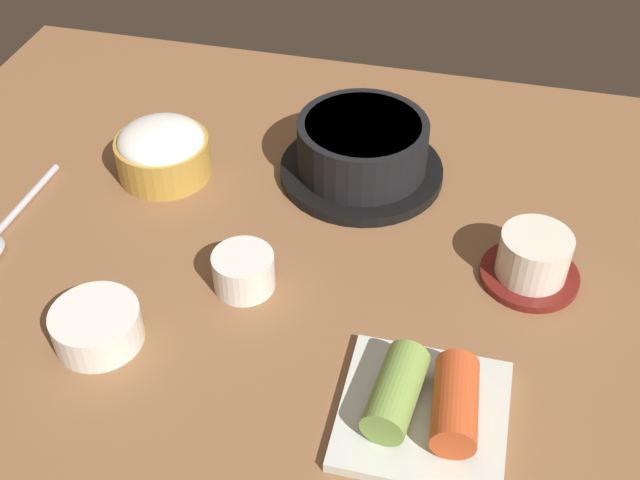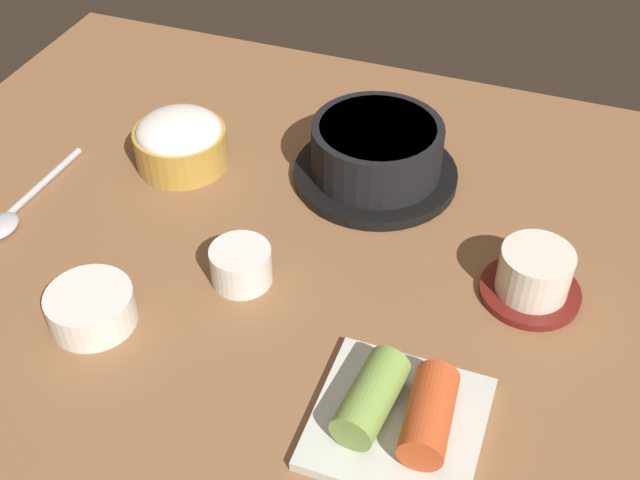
{
  "view_description": "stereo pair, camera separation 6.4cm",
  "coord_description": "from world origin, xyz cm",
  "views": [
    {
      "loc": [
        15.8,
        -58.62,
        57.44
      ],
      "look_at": [
        2.0,
        -2.0,
        5.0
      ],
      "focal_mm": 44.68,
      "sensor_mm": 36.0,
      "label": 1
    },
    {
      "loc": [
        21.96,
        -56.75,
        57.44
      ],
      "look_at": [
        2.0,
        -2.0,
        5.0
      ],
      "focal_mm": 44.68,
      "sensor_mm": 36.0,
      "label": 2
    }
  ],
  "objects": [
    {
      "name": "side_bowl_near",
      "position": [
        -15.11,
        -16.73,
        3.88
      ],
      "size": [
        8.1,
        8.1,
        3.51
      ],
      "color": "white",
      "rests_on": "dining_table"
    },
    {
      "name": "banchan_cup_center",
      "position": [
        -4.38,
        -6.94,
        4.06
      ],
      "size": [
        6.03,
        6.03,
        3.85
      ],
      "color": "white",
      "rests_on": "dining_table"
    },
    {
      "name": "tea_cup_with_saucer",
      "position": [
        22.6,
        0.65,
        4.55
      ],
      "size": [
        9.71,
        9.71,
        5.45
      ],
      "color": "maroon",
      "rests_on": "dining_table"
    },
    {
      "name": "stone_pot",
      "position": [
        3.15,
        13.16,
        5.45
      ],
      "size": [
        18.56,
        18.56,
        7.08
      ],
      "color": "black",
      "rests_on": "dining_table"
    },
    {
      "name": "kimchi_plate",
      "position": [
        14.79,
        -18.33,
        3.78
      ],
      "size": [
        13.8,
        13.8,
        4.71
      ],
      "color": "silver",
      "rests_on": "dining_table"
    },
    {
      "name": "dining_table",
      "position": [
        0.0,
        0.0,
        1.0
      ],
      "size": [
        100.0,
        76.0,
        2.0
      ],
      "primitive_type": "cube",
      "color": "brown",
      "rests_on": "ground"
    },
    {
      "name": "rice_bowl",
      "position": [
        -18.74,
        8.28,
        5.18
      ],
      "size": [
        10.59,
        10.59,
        6.37
      ],
      "color": "#B78C38",
      "rests_on": "dining_table"
    },
    {
      "name": "spoon",
      "position": [
        -31.34,
        -6.82,
        2.62
      ],
      "size": [
        3.6,
        17.32,
        1.35
      ],
      "color": "#B7B7BC",
      "rests_on": "dining_table"
    }
  ]
}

